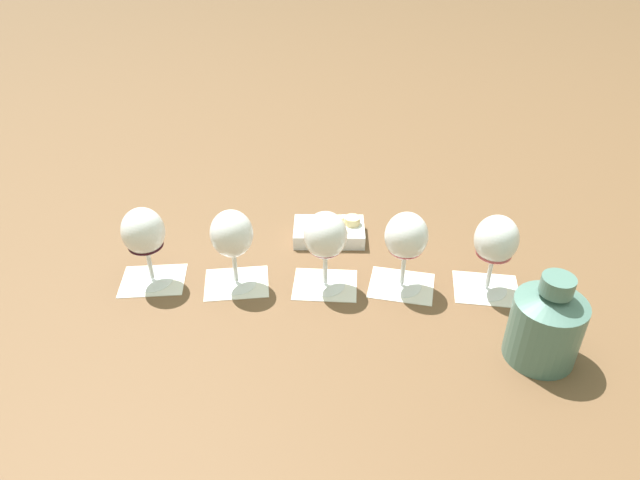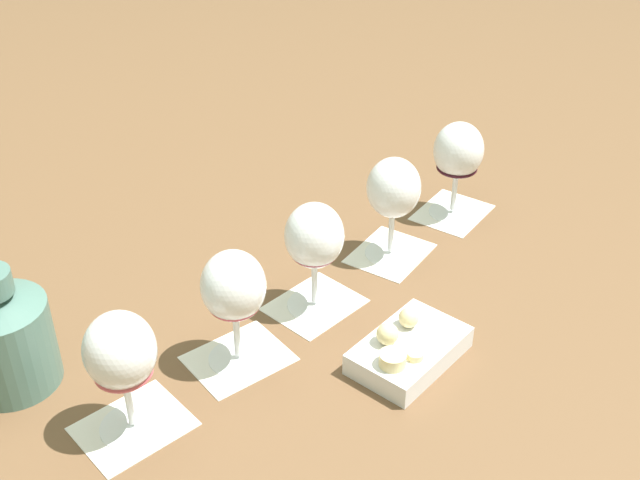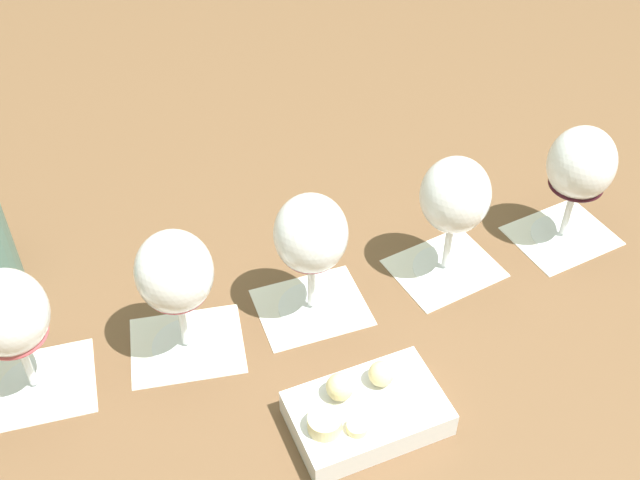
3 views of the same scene
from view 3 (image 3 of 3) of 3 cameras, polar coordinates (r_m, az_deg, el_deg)
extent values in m
plane|color=brown|center=(0.90, -0.11, -4.91)|extent=(8.00, 8.00, 0.00)
cube|color=silver|center=(0.88, -19.57, -9.74)|extent=(0.15, 0.14, 0.00)
cube|color=silver|center=(0.88, -9.43, -7.39)|extent=(0.15, 0.14, 0.00)
cube|color=silver|center=(0.90, -0.66, -4.98)|extent=(0.15, 0.14, 0.00)
cube|color=silver|center=(0.95, 8.84, -1.98)|extent=(0.15, 0.15, 0.00)
cube|color=silver|center=(1.03, 16.79, 0.30)|extent=(0.15, 0.15, 0.00)
cylinder|color=white|center=(0.88, -19.62, -9.59)|extent=(0.07, 0.07, 0.01)
cylinder|color=white|center=(0.85, -20.19, -8.09)|extent=(0.01, 0.01, 0.07)
ellipsoid|color=white|center=(0.80, -21.40, -4.84)|extent=(0.08, 0.08, 0.09)
ellipsoid|color=#C94F59|center=(0.82, -20.87, -6.26)|extent=(0.06, 0.06, 0.02)
cylinder|color=white|center=(0.87, -9.46, -7.23)|extent=(0.07, 0.07, 0.01)
cylinder|color=white|center=(0.85, -9.73, -5.66)|extent=(0.01, 0.01, 0.07)
ellipsoid|color=white|center=(0.79, -10.33, -2.24)|extent=(0.08, 0.08, 0.09)
ellipsoid|color=#9F2A34|center=(0.81, -10.12, -3.46)|extent=(0.06, 0.06, 0.03)
cylinder|color=white|center=(0.90, -0.66, -4.82)|extent=(0.07, 0.07, 0.01)
cylinder|color=white|center=(0.87, -0.68, -3.22)|extent=(0.01, 0.01, 0.07)
ellipsoid|color=white|center=(0.82, -0.72, 0.26)|extent=(0.08, 0.08, 0.09)
ellipsoid|color=maroon|center=(0.83, -0.70, -0.93)|extent=(0.06, 0.06, 0.03)
cylinder|color=white|center=(0.95, 8.86, -1.82)|extent=(0.07, 0.07, 0.01)
cylinder|color=white|center=(0.93, 9.10, -0.24)|extent=(0.01, 0.01, 0.07)
ellipsoid|color=white|center=(0.88, 9.60, 3.17)|extent=(0.08, 0.08, 0.09)
ellipsoid|color=#4E1625|center=(0.89, 9.44, 2.08)|extent=(0.06, 0.06, 0.03)
cylinder|color=white|center=(1.03, 16.84, 0.46)|extent=(0.07, 0.07, 0.01)
cylinder|color=white|center=(1.00, 17.24, 1.98)|extent=(0.01, 0.01, 0.07)
ellipsoid|color=white|center=(0.96, 18.11, 5.21)|extent=(0.08, 0.08, 0.09)
ellipsoid|color=black|center=(0.98, 17.73, 3.79)|extent=(0.06, 0.06, 0.02)
cube|color=silver|center=(0.80, 3.38, -12.20)|extent=(0.17, 0.16, 0.03)
cylinder|color=beige|center=(0.76, 2.67, -13.16)|extent=(0.02, 0.02, 0.01)
cylinder|color=beige|center=(0.76, 0.35, -12.89)|extent=(0.03, 0.03, 0.02)
sphere|color=beige|center=(0.78, 1.44, -10.39)|extent=(0.03, 0.03, 0.03)
sphere|color=beige|center=(0.79, 4.39, -9.46)|extent=(0.03, 0.03, 0.03)
camera|label=1|loc=(1.42, -18.41, 41.61)|focal=32.00mm
camera|label=2|loc=(0.43, -107.51, -15.94)|focal=45.00mm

